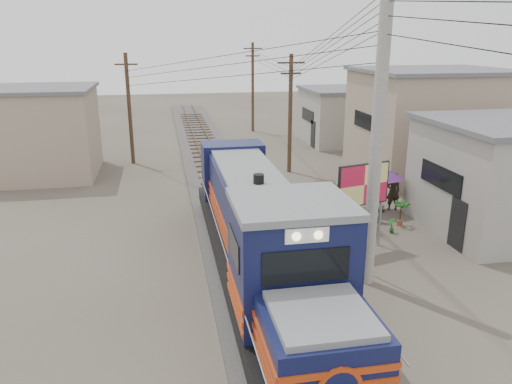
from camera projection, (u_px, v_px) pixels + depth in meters
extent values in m
plane|color=#473F35|center=(262.00, 284.00, 16.71)|extent=(120.00, 120.00, 0.00)
cube|color=#595651|center=(225.00, 194.00, 26.06)|extent=(3.60, 70.00, 0.16)
cube|color=#51331E|center=(214.00, 191.00, 25.91)|extent=(0.08, 70.00, 0.12)
cube|color=#51331E|center=(235.00, 190.00, 26.10)|extent=(0.08, 70.00, 0.12)
cube|color=black|center=(262.00, 261.00, 16.60)|extent=(2.91, 16.07, 0.55)
cube|color=black|center=(303.00, 361.00, 11.98)|extent=(2.21, 3.21, 0.65)
cube|color=black|center=(239.00, 218.00, 21.40)|extent=(2.21, 3.21, 0.65)
cube|color=#10153D|center=(320.00, 349.00, 10.50)|extent=(2.39, 2.41, 1.51)
cube|color=#10153D|center=(291.00, 264.00, 12.62)|extent=(2.85, 2.61, 3.11)
cube|color=slate|center=(292.00, 203.00, 12.14)|extent=(2.91, 2.74, 0.18)
cube|color=black|center=(306.00, 266.00, 11.22)|extent=(2.04, 0.06, 0.80)
cube|color=white|center=(307.00, 235.00, 10.99)|extent=(1.00, 0.06, 0.35)
cube|color=#10153D|center=(249.00, 202.00, 18.58)|extent=(2.27, 9.84, 2.31)
cube|color=slate|center=(248.00, 171.00, 18.22)|extent=(2.04, 9.84, 0.18)
cube|color=#BE3C11|center=(262.00, 246.00, 16.43)|extent=(2.95, 16.07, 0.14)
cube|color=#BE3C11|center=(262.00, 238.00, 16.34)|extent=(2.95, 16.07, 0.14)
cube|color=#BE3C11|center=(262.00, 229.00, 16.25)|extent=(2.95, 16.07, 0.14)
cylinder|color=#9E9B93|center=(377.00, 136.00, 15.37)|extent=(0.40, 0.40, 10.00)
cylinder|color=#4C3826|center=(290.00, 115.00, 29.60)|extent=(0.24, 0.24, 7.00)
cube|color=#4C3826|center=(291.00, 63.00, 28.71)|extent=(1.60, 0.10, 0.10)
cube|color=#4C3826|center=(291.00, 73.00, 28.89)|extent=(1.20, 0.10, 0.10)
cylinder|color=#4C3826|center=(253.00, 88.00, 42.71)|extent=(0.24, 0.24, 7.50)
cube|color=#4C3826|center=(253.00, 48.00, 41.75)|extent=(1.60, 0.10, 0.10)
cube|color=#4C3826|center=(253.00, 56.00, 41.92)|extent=(1.20, 0.10, 0.10)
cylinder|color=#4C3826|center=(129.00, 110.00, 31.66)|extent=(0.24, 0.24, 7.00)
cube|color=#4C3826|center=(126.00, 61.00, 30.77)|extent=(1.60, 0.10, 0.10)
cube|color=#4C3826|center=(127.00, 71.00, 30.95)|extent=(1.20, 0.10, 0.10)
cube|color=black|center=(441.00, 177.00, 20.20)|extent=(0.05, 3.00, 0.90)
cube|color=gray|center=(430.00, 124.00, 29.29)|extent=(8.00, 7.00, 6.00)
cube|color=slate|center=(436.00, 70.00, 28.37)|extent=(8.40, 7.35, 0.20)
cube|color=black|center=(366.00, 121.00, 28.49)|extent=(0.05, 3.50, 0.90)
cube|color=gray|center=(345.00, 117.00, 38.70)|extent=(6.00, 6.00, 4.00)
cube|color=slate|center=(347.00, 89.00, 38.08)|extent=(6.30, 6.30, 0.20)
cube|color=black|center=(308.00, 115.00, 38.11)|extent=(0.05, 3.00, 0.90)
cube|color=gray|center=(41.00, 134.00, 29.20)|extent=(6.00, 6.00, 5.00)
cube|color=slate|center=(36.00, 89.00, 28.42)|extent=(6.30, 6.30, 0.20)
cylinder|color=#99999E|center=(341.00, 222.00, 18.70)|extent=(0.10, 0.10, 2.53)
cylinder|color=#99999E|center=(380.00, 215.00, 19.44)|extent=(0.10, 0.10, 2.53)
cube|color=black|center=(363.00, 184.00, 18.67)|extent=(2.19, 0.67, 1.62)
cube|color=#CF1B43|center=(364.00, 185.00, 18.64)|extent=(2.08, 0.61, 1.52)
cylinder|color=black|center=(380.00, 210.00, 23.65)|extent=(0.39, 0.39, 0.10)
cylinder|color=#99999E|center=(382.00, 192.00, 23.38)|extent=(0.05, 0.05, 1.95)
cone|color=#4F2165|center=(383.00, 173.00, 23.10)|extent=(2.21, 2.21, 0.49)
imported|color=black|center=(393.00, 191.00, 23.58)|extent=(0.69, 0.46, 1.86)
imported|color=#1D5C1A|center=(331.00, 230.00, 20.51)|extent=(0.39, 0.31, 0.65)
imported|color=#1D5C1A|center=(346.00, 226.00, 20.65)|extent=(0.59, 0.56, 0.83)
imported|color=#1D5C1A|center=(361.00, 223.00, 20.81)|extent=(0.94, 1.03, 0.99)
imported|color=#1D5C1A|center=(373.00, 224.00, 20.94)|extent=(0.63, 0.63, 0.81)
imported|color=#1D5C1A|center=(392.00, 226.00, 20.97)|extent=(0.29, 0.38, 0.65)
imported|color=#1D5C1A|center=(323.00, 218.00, 21.37)|extent=(0.71, 0.72, 1.02)
imported|color=#1D5C1A|center=(338.00, 219.00, 21.61)|extent=(0.83, 0.79, 0.72)
imported|color=#1D5C1A|center=(351.00, 216.00, 21.59)|extent=(0.73, 0.73, 1.02)
imported|color=#1D5C1A|center=(367.00, 215.00, 21.79)|extent=(0.59, 0.52, 0.93)
imported|color=#1D5C1A|center=(379.00, 214.00, 22.13)|extent=(0.51, 0.43, 0.84)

